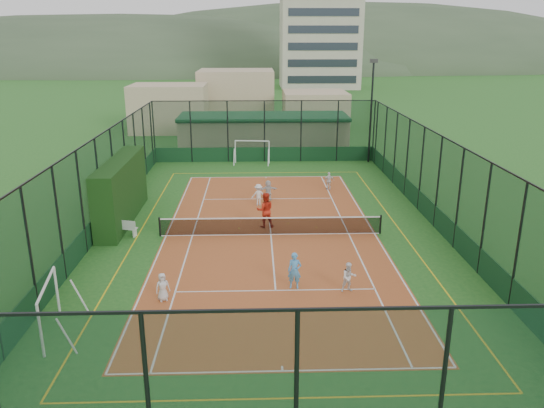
{
  "coord_description": "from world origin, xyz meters",
  "views": [
    {
      "loc": [
        -0.79,
        -26.05,
        10.03
      ],
      "look_at": [
        0.11,
        1.58,
        1.2
      ],
      "focal_mm": 35.0,
      "sensor_mm": 36.0,
      "label": 1
    }
  ],
  "objects_px": {
    "child_far_left": "(258,195)",
    "clubhouse": "(263,132)",
    "futsal_goal_near": "(49,309)",
    "child_far_right": "(329,181)",
    "coach": "(265,210)",
    "futsal_goal_far": "(252,152)",
    "white_bench": "(122,227)",
    "child_near_right": "(349,277)",
    "child_near_left": "(163,287)",
    "floodlight_ne": "(371,112)",
    "child_far_back": "(268,190)",
    "child_near_mid": "(295,271)",
    "apartment_tower": "(320,8)"
  },
  "relations": [
    {
      "from": "white_bench",
      "to": "child_far_left",
      "type": "bearing_deg",
      "value": 49.65
    },
    {
      "from": "floodlight_ne",
      "to": "apartment_tower",
      "type": "xyz_separation_m",
      "value": [
        3.4,
        65.4,
        10.88
      ]
    },
    {
      "from": "child_far_left",
      "to": "clubhouse",
      "type": "bearing_deg",
      "value": -102.61
    },
    {
      "from": "floodlight_ne",
      "to": "child_near_right",
      "type": "xyz_separation_m",
      "value": [
        -5.62,
        -23.17,
        -3.48
      ]
    },
    {
      "from": "clubhouse",
      "to": "futsal_goal_near",
      "type": "relative_size",
      "value": 5.11
    },
    {
      "from": "futsal_goal_far",
      "to": "white_bench",
      "type": "bearing_deg",
      "value": -106.56
    },
    {
      "from": "child_near_right",
      "to": "coach",
      "type": "relative_size",
      "value": 0.65
    },
    {
      "from": "floodlight_ne",
      "to": "child_near_mid",
      "type": "bearing_deg",
      "value": -108.93
    },
    {
      "from": "child_far_right",
      "to": "apartment_tower",
      "type": "bearing_deg",
      "value": -104.31
    },
    {
      "from": "child_near_mid",
      "to": "child_far_left",
      "type": "height_order",
      "value": "child_near_mid"
    },
    {
      "from": "futsal_goal_near",
      "to": "child_near_mid",
      "type": "distance_m",
      "value": 9.36
    },
    {
      "from": "futsal_goal_near",
      "to": "child_far_back",
      "type": "height_order",
      "value": "futsal_goal_near"
    },
    {
      "from": "floodlight_ne",
      "to": "child_far_back",
      "type": "bearing_deg",
      "value": -129.34
    },
    {
      "from": "clubhouse",
      "to": "child_near_mid",
      "type": "height_order",
      "value": "clubhouse"
    },
    {
      "from": "apartment_tower",
      "to": "futsal_goal_near",
      "type": "distance_m",
      "value": 94.64
    },
    {
      "from": "child_far_left",
      "to": "child_near_mid",
      "type": "bearing_deg",
      "value": 86.54
    },
    {
      "from": "child_near_left",
      "to": "floodlight_ne",
      "type": "bearing_deg",
      "value": 37.11
    },
    {
      "from": "clubhouse",
      "to": "child_near_mid",
      "type": "distance_m",
      "value": 28.19
    },
    {
      "from": "child_near_right",
      "to": "child_far_left",
      "type": "relative_size",
      "value": 0.95
    },
    {
      "from": "child_near_mid",
      "to": "apartment_tower",
      "type": "bearing_deg",
      "value": 89.99
    },
    {
      "from": "apartment_tower",
      "to": "child_far_right",
      "type": "xyz_separation_m",
      "value": [
        -7.81,
        -73.59,
        -14.38
      ]
    },
    {
      "from": "child_far_left",
      "to": "child_far_back",
      "type": "height_order",
      "value": "child_far_left"
    },
    {
      "from": "child_near_right",
      "to": "child_far_right",
      "type": "xyz_separation_m",
      "value": [
        1.21,
        14.98,
        -0.02
      ]
    },
    {
      "from": "white_bench",
      "to": "child_near_right",
      "type": "distance_m",
      "value": 12.71
    },
    {
      "from": "child_near_left",
      "to": "child_far_right",
      "type": "xyz_separation_m",
      "value": [
        8.67,
        15.5,
        0.04
      ]
    },
    {
      "from": "apartment_tower",
      "to": "child_near_left",
      "type": "bearing_deg",
      "value": -100.48
    },
    {
      "from": "futsal_goal_far",
      "to": "child_far_right",
      "type": "height_order",
      "value": "futsal_goal_far"
    },
    {
      "from": "futsal_goal_near",
      "to": "child_far_left",
      "type": "bearing_deg",
      "value": -36.34
    },
    {
      "from": "floodlight_ne",
      "to": "child_near_mid",
      "type": "relative_size",
      "value": 5.34
    },
    {
      "from": "child_near_left",
      "to": "child_near_mid",
      "type": "xyz_separation_m",
      "value": [
        5.27,
        0.92,
        0.2
      ]
    },
    {
      "from": "white_bench",
      "to": "futsal_goal_near",
      "type": "bearing_deg",
      "value": -76.02
    },
    {
      "from": "child_far_back",
      "to": "child_near_mid",
      "type": "bearing_deg",
      "value": 87.07
    },
    {
      "from": "white_bench",
      "to": "child_near_mid",
      "type": "xyz_separation_m",
      "value": [
        8.59,
        -6.33,
        0.31
      ]
    },
    {
      "from": "floodlight_ne",
      "to": "white_bench",
      "type": "distance_m",
      "value": 23.51
    },
    {
      "from": "floodlight_ne",
      "to": "child_near_left",
      "type": "distance_m",
      "value": 27.29
    },
    {
      "from": "clubhouse",
      "to": "white_bench",
      "type": "height_order",
      "value": "clubhouse"
    },
    {
      "from": "apartment_tower",
      "to": "child_near_mid",
      "type": "relative_size",
      "value": 19.42
    },
    {
      "from": "clubhouse",
      "to": "child_near_left",
      "type": "bearing_deg",
      "value": -98.76
    },
    {
      "from": "clubhouse",
      "to": "child_near_right",
      "type": "xyz_separation_m",
      "value": [
        2.98,
        -28.57,
        -0.93
      ]
    },
    {
      "from": "apartment_tower",
      "to": "child_near_left",
      "type": "height_order",
      "value": "apartment_tower"
    },
    {
      "from": "white_bench",
      "to": "child_far_back",
      "type": "xyz_separation_m",
      "value": [
        7.82,
        5.97,
        0.19
      ]
    },
    {
      "from": "child_far_right",
      "to": "coach",
      "type": "bearing_deg",
      "value": 49.98
    },
    {
      "from": "child_near_mid",
      "to": "child_far_left",
      "type": "relative_size",
      "value": 1.16
    },
    {
      "from": "futsal_goal_far",
      "to": "child_far_right",
      "type": "bearing_deg",
      "value": -50.77
    },
    {
      "from": "apartment_tower",
      "to": "coach",
      "type": "distance_m",
      "value": 82.92
    },
    {
      "from": "white_bench",
      "to": "child_far_right",
      "type": "bearing_deg",
      "value": 49.59
    },
    {
      "from": "futsal_goal_far",
      "to": "coach",
      "type": "distance_m",
      "value": 15.22
    },
    {
      "from": "child_near_left",
      "to": "child_far_left",
      "type": "xyz_separation_m",
      "value": [
        3.87,
        12.21,
        0.09
      ]
    },
    {
      "from": "white_bench",
      "to": "child_near_right",
      "type": "bearing_deg",
      "value": -16.91
    },
    {
      "from": "floodlight_ne",
      "to": "child_far_right",
      "type": "height_order",
      "value": "floodlight_ne"
    }
  ]
}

